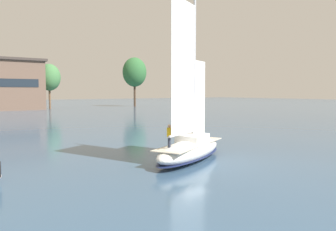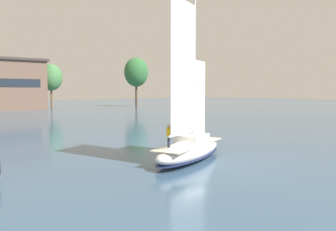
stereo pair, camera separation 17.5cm
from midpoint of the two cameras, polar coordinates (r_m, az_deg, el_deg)
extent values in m
plane|color=#385675|center=(25.78, 3.66, -7.78)|extent=(400.00, 400.00, 0.00)
cylinder|color=brown|center=(106.69, -19.94, 3.08)|extent=(0.59, 0.59, 7.42)
ellipsoid|color=#477F47|center=(106.76, -20.02, 6.27)|extent=(6.68, 6.68, 8.17)
cylinder|color=#4C3828|center=(116.95, -5.86, 3.86)|extent=(0.75, 0.75, 9.35)
ellipsoid|color=#336B38|center=(117.15, -5.89, 7.53)|extent=(8.42, 8.42, 10.29)
ellipsoid|color=white|center=(25.62, 3.67, -6.02)|extent=(9.66, 6.64, 1.61)
ellipsoid|color=#19234C|center=(25.71, 3.66, -6.99)|extent=(9.76, 6.70, 0.19)
cube|color=beige|center=(25.54, 3.67, -4.97)|extent=(8.45, 5.75, 0.06)
cube|color=silver|center=(25.92, 4.12, -4.03)|extent=(3.21, 2.85, 0.66)
cylinder|color=silver|center=(25.98, 4.44, 8.35)|extent=(0.19, 0.19, 11.85)
cylinder|color=silver|center=(24.17, 2.32, -3.15)|extent=(3.88, 2.06, 0.16)
cube|color=white|center=(24.19, 2.54, 8.39)|extent=(3.52, 1.79, 9.72)
cube|color=white|center=(26.97, 5.39, 2.53)|extent=(1.87, 0.96, 6.52)
cylinder|color=#232838|center=(23.10, 0.00, -4.80)|extent=(0.27, 0.27, 0.85)
cylinder|color=gold|center=(22.99, 0.00, -2.96)|extent=(0.46, 0.46, 0.65)
sphere|color=tan|center=(22.94, 0.00, -1.85)|extent=(0.24, 0.24, 0.24)
camera|label=1|loc=(0.09, -90.18, -0.01)|focal=35.00mm
camera|label=2|loc=(0.09, 89.82, 0.01)|focal=35.00mm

